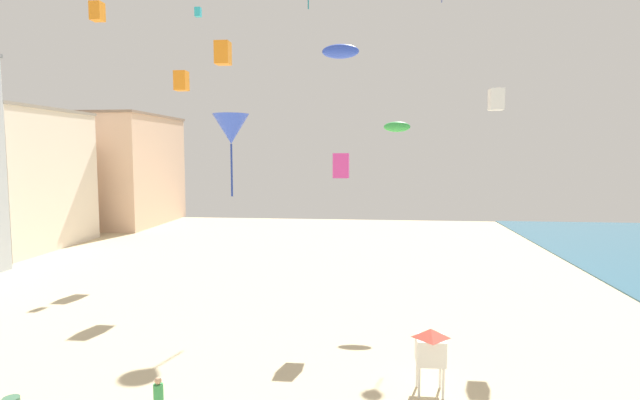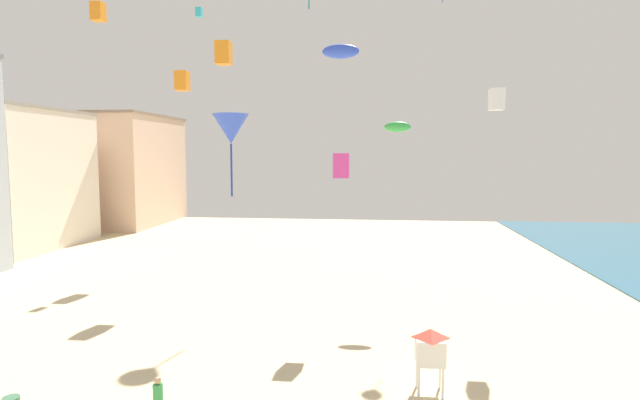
% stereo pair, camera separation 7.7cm
% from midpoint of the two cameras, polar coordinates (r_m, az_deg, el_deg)
% --- Properties ---
extents(boardwalk_hotel_mid, '(10.36, 13.76, 13.57)m').
position_cam_midpoint_polar(boardwalk_hotel_mid, '(57.30, -31.83, 2.06)').
color(boardwalk_hotel_mid, silver).
rests_on(boardwalk_hotel_mid, ground).
extents(boardwalk_hotel_far, '(15.73, 16.14, 14.21)m').
position_cam_midpoint_polar(boardwalk_hotel_far, '(72.02, -23.20, 3.19)').
color(boardwalk_hotel_far, beige).
rests_on(boardwalk_hotel_far, ground).
extents(kite_flyer, '(0.34, 0.34, 1.64)m').
position_cam_midpoint_polar(kite_flyer, '(19.25, -18.01, -20.61)').
color(kite_flyer, '#383D4C').
rests_on(kite_flyer, ground).
extents(lifeguard_stand, '(1.10, 1.10, 2.55)m').
position_cam_midpoint_polar(lifeguard_stand, '(20.52, 12.36, -15.99)').
color(lifeguard_stand, white).
rests_on(lifeguard_stand, ground).
extents(kite_orange_box, '(1.05, 1.05, 1.66)m').
position_cam_midpoint_polar(kite_orange_box, '(38.82, -11.05, 16.10)').
color(kite_orange_box, orange).
extents(kite_blue_delta, '(1.51, 1.51, 3.42)m').
position_cam_midpoint_polar(kite_blue_delta, '(21.26, -10.20, 7.95)').
color(kite_blue_delta, blue).
extents(kite_green_parafoil, '(1.64, 0.45, 0.64)m').
position_cam_midpoint_polar(kite_green_parafoil, '(31.64, 8.69, 8.23)').
color(kite_green_parafoil, green).
extents(kite_magenta_box, '(0.84, 0.84, 1.32)m').
position_cam_midpoint_polar(kite_magenta_box, '(26.90, 2.33, 3.94)').
color(kite_magenta_box, '#DB3D9E').
extents(kite_blue_parafoil, '(1.91, 0.53, 0.74)m').
position_cam_midpoint_polar(kite_blue_parafoil, '(26.86, 2.26, 16.54)').
color(kite_blue_parafoil, blue).
extents(kite_orange_box_2, '(0.80, 0.80, 1.25)m').
position_cam_midpoint_polar(kite_orange_box_2, '(39.77, -24.08, 19.00)').
color(kite_orange_box_2, orange).
extents(kite_cyan_box, '(0.50, 0.50, 0.79)m').
position_cam_midpoint_polar(kite_cyan_box, '(47.73, -13.76, 20.06)').
color(kite_cyan_box, '#2DB7CC').
extents(kite_orange_box_3, '(1.02, 1.02, 1.61)m').
position_cam_midpoint_polar(kite_orange_box_3, '(44.41, -15.55, 12.93)').
color(kite_orange_box_3, orange).
extents(kite_white_box, '(0.75, 0.75, 1.18)m').
position_cam_midpoint_polar(kite_white_box, '(29.63, 19.35, 10.76)').
color(kite_white_box, white).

